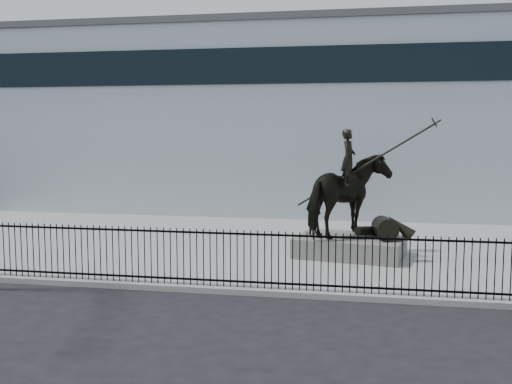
# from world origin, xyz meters

# --- Properties ---
(ground) EXTENTS (120.00, 120.00, 0.00)m
(ground) POSITION_xyz_m (0.00, 0.00, 0.00)
(ground) COLOR black
(ground) RESTS_ON ground
(plaza) EXTENTS (30.00, 12.00, 0.15)m
(plaza) POSITION_xyz_m (0.00, 7.00, 0.07)
(plaza) COLOR gray
(plaza) RESTS_ON ground
(building) EXTENTS (44.00, 14.00, 9.00)m
(building) POSITION_xyz_m (0.00, 20.00, 4.50)
(building) COLOR silver
(building) RESTS_ON ground
(picket_fence) EXTENTS (22.10, 0.10, 1.50)m
(picket_fence) POSITION_xyz_m (0.00, 1.25, 0.90)
(picket_fence) COLOR black
(picket_fence) RESTS_ON plaza
(statue_plinth) EXTENTS (3.68, 2.84, 0.62)m
(statue_plinth) POSITION_xyz_m (2.91, 5.64, 0.46)
(statue_plinth) COLOR #5B5953
(statue_plinth) RESTS_ON plaza
(equestrian_statue) EXTENTS (4.22, 2.99, 3.62)m
(equestrian_statue) POSITION_xyz_m (2.97, 5.63, 2.08)
(equestrian_statue) COLOR black
(equestrian_statue) RESTS_ON statue_plinth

